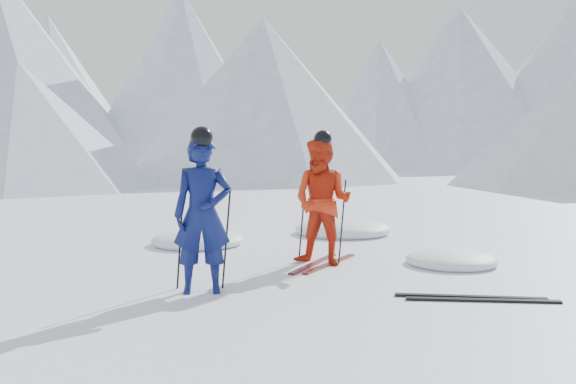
{
  "coord_description": "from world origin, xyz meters",
  "views": [
    {
      "loc": [
        -1.57,
        -8.08,
        1.7
      ],
      "look_at": [
        -1.84,
        0.5,
        1.1
      ],
      "focal_mm": 38.0,
      "sensor_mm": 36.0,
      "label": 1
    }
  ],
  "objects": [
    {
      "name": "ground",
      "position": [
        0.0,
        0.0,
        0.0
      ],
      "size": [
        160.0,
        160.0,
        0.0
      ],
      "primitive_type": "plane",
      "color": "white",
      "rests_on": "ground"
    },
    {
      "name": "mountain_range",
      "position": [
        5.71,
        35.31,
        6.72
      ],
      "size": [
        106.15,
        62.94,
        15.53
      ],
      "color": "#B2BCD1",
      "rests_on": "ground"
    },
    {
      "name": "skier_blue",
      "position": [
        -2.8,
        -0.96,
        0.93
      ],
      "size": [
        0.74,
        0.54,
        1.86
      ],
      "primitive_type": "imported",
      "rotation": [
        0.0,
        0.0,
        0.15
      ],
      "color": "#0C154D",
      "rests_on": "ground"
    },
    {
      "name": "skier_red",
      "position": [
        -1.34,
        0.84,
        0.94
      ],
      "size": [
        1.12,
        1.02,
        1.87
      ],
      "primitive_type": "imported",
      "rotation": [
        0.0,
        0.0,
        -0.42
      ],
      "color": "red",
      "rests_on": "ground"
    },
    {
      "name": "pole_blue_left",
      "position": [
        -3.1,
        -0.81,
        0.62
      ],
      "size": [
        0.12,
        0.09,
        1.24
      ],
      "primitive_type": "cylinder",
      "rotation": [
        0.05,
        0.08,
        0.0
      ],
      "color": "black",
      "rests_on": "ground"
    },
    {
      "name": "pole_blue_right",
      "position": [
        -2.55,
        -0.71,
        0.62
      ],
      "size": [
        0.12,
        0.07,
        1.24
      ],
      "primitive_type": "cylinder",
      "rotation": [
        -0.04,
        0.08,
        0.0
      ],
      "color": "black",
      "rests_on": "ground"
    },
    {
      "name": "pole_red_left",
      "position": [
        -1.64,
        1.09,
        0.62
      ],
      "size": [
        0.12,
        0.1,
        1.25
      ],
      "primitive_type": "cylinder",
      "rotation": [
        0.06,
        0.08,
        0.0
      ],
      "color": "black",
      "rests_on": "ground"
    },
    {
      "name": "pole_red_right",
      "position": [
        -1.04,
        0.99,
        0.62
      ],
      "size": [
        0.12,
        0.09,
        1.25
      ],
      "primitive_type": "cylinder",
      "rotation": [
        -0.05,
        0.08,
        0.0
      ],
      "color": "black",
      "rests_on": "ground"
    },
    {
      "name": "ski_worn_left",
      "position": [
        -1.46,
        0.84,
        0.01
      ],
      "size": [
        0.73,
        1.61,
        0.03
      ],
      "primitive_type": "cube",
      "rotation": [
        0.0,
        0.0,
        -0.39
      ],
      "color": "black",
      "rests_on": "ground"
    },
    {
      "name": "ski_worn_right",
      "position": [
        -1.22,
        0.84,
        0.01
      ],
      "size": [
        0.83,
        1.56,
        0.03
      ],
      "primitive_type": "cube",
      "rotation": [
        0.0,
        0.0,
        -0.46
      ],
      "color": "black",
      "rests_on": "ground"
    },
    {
      "name": "ski_loose_a",
      "position": [
        0.3,
        -1.15,
        0.01
      ],
      "size": [
        1.7,
        0.25,
        0.03
      ],
      "primitive_type": "cube",
      "rotation": [
        0.0,
        0.0,
        1.47
      ],
      "color": "black",
      "rests_on": "ground"
    },
    {
      "name": "ski_loose_b",
      "position": [
        0.4,
        -1.3,
        0.01
      ],
      "size": [
        1.7,
        0.19,
        0.03
      ],
      "primitive_type": "cube",
      "rotation": [
        0.0,
        0.0,
        1.51
      ],
      "color": "black",
      "rests_on": "ground"
    },
    {
      "name": "snow_lumps",
      "position": [
        -1.0,
        2.67,
        0.0
      ],
      "size": [
        8.16,
        7.12,
        0.42
      ],
      "color": "white",
      "rests_on": "ground"
    }
  ]
}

